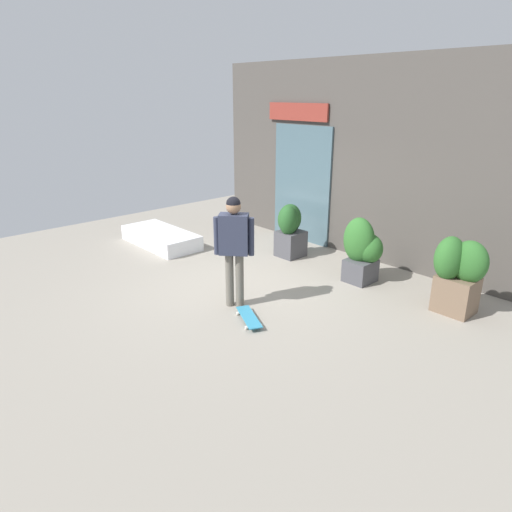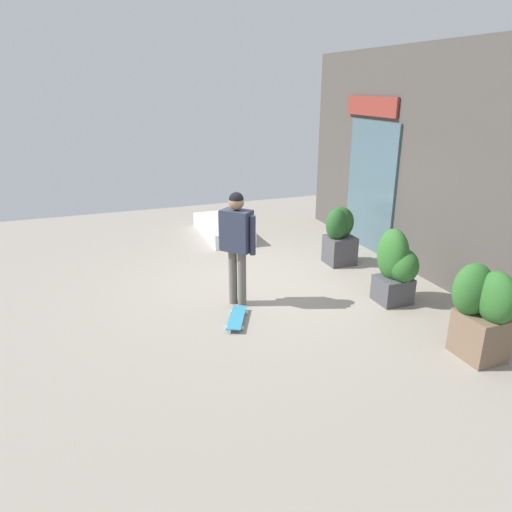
% 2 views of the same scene
% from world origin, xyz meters
% --- Properties ---
extents(ground_plane, '(12.00, 12.00, 0.00)m').
position_xyz_m(ground_plane, '(0.00, 0.00, 0.00)').
color(ground_plane, gray).
extents(building_facade, '(7.17, 0.31, 3.89)m').
position_xyz_m(building_facade, '(-0.05, 3.02, 1.93)').
color(building_facade, '#4C4742').
rests_on(building_facade, ground_plane).
extents(skateboarder, '(0.50, 0.49, 1.77)m').
position_xyz_m(skateboarder, '(0.49, -0.52, 1.10)').
color(skateboarder, '#666056').
rests_on(skateboarder, ground_plane).
extents(skateboard, '(0.76, 0.51, 0.08)m').
position_xyz_m(skateboard, '(1.05, -0.71, 0.06)').
color(skateboard, teal).
rests_on(skateboard, ground_plane).
extents(planter_box_left, '(0.72, 0.55, 1.17)m').
position_xyz_m(planter_box_left, '(1.22, 1.82, 0.62)').
color(planter_box_left, '#47474C').
rests_on(planter_box_left, ground_plane).
extents(planter_box_right, '(0.49, 0.59, 1.10)m').
position_xyz_m(planter_box_right, '(-0.55, 1.83, 0.60)').
color(planter_box_right, '#47474C').
rests_on(planter_box_right, ground_plane).
extents(planter_box_mid, '(0.75, 0.59, 1.21)m').
position_xyz_m(planter_box_mid, '(2.96, 1.82, 0.66)').
color(planter_box_mid, brown).
rests_on(planter_box_mid, ground_plane).
extents(snow_ledge, '(1.98, 0.90, 0.32)m').
position_xyz_m(snow_ledge, '(-3.03, 0.27, 0.16)').
color(snow_ledge, white).
rests_on(snow_ledge, ground_plane).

